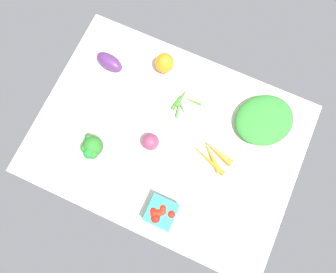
% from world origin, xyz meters
% --- Properties ---
extents(tablecloth, '(1.04, 0.76, 0.02)m').
position_xyz_m(tablecloth, '(0.00, 0.00, 0.01)').
color(tablecloth, beige).
rests_on(tablecloth, ground).
extents(berry_basket, '(0.10, 0.10, 0.07)m').
position_xyz_m(berry_basket, '(-0.10, 0.28, 0.06)').
color(berry_basket, teal).
rests_on(berry_basket, tablecloth).
extents(carrot_bunch, '(0.18, 0.11, 0.03)m').
position_xyz_m(carrot_bunch, '(-0.19, -0.01, 0.03)').
color(carrot_bunch, orange).
rests_on(carrot_bunch, tablecloth).
extents(eggplant, '(0.13, 0.08, 0.06)m').
position_xyz_m(eggplant, '(0.35, -0.19, 0.05)').
color(eggplant, '#552A66').
rests_on(eggplant, tablecloth).
extents(bell_pepper_orange, '(0.09, 0.09, 0.09)m').
position_xyz_m(bell_pepper_orange, '(0.14, -0.27, 0.07)').
color(bell_pepper_orange, orange).
rests_on(bell_pepper_orange, tablecloth).
extents(broccoli_head, '(0.08, 0.09, 0.11)m').
position_xyz_m(broccoli_head, '(0.23, 0.17, 0.09)').
color(broccoli_head, '#9DBB84').
rests_on(broccoli_head, tablecloth).
extents(red_onion_center, '(0.07, 0.07, 0.07)m').
position_xyz_m(red_onion_center, '(0.05, 0.05, 0.05)').
color(red_onion_center, '#833554').
rests_on(red_onion_center, tablecloth).
extents(okra_pile, '(0.11, 0.14, 0.02)m').
position_xyz_m(okra_pile, '(0.01, -0.16, 0.03)').
color(okra_pile, '#4D792B').
rests_on(okra_pile, tablecloth).
extents(leafy_greens_clump, '(0.31, 0.31, 0.06)m').
position_xyz_m(leafy_greens_clump, '(-0.32, -0.22, 0.05)').
color(leafy_greens_clump, '#328531').
rests_on(leafy_greens_clump, tablecloth).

